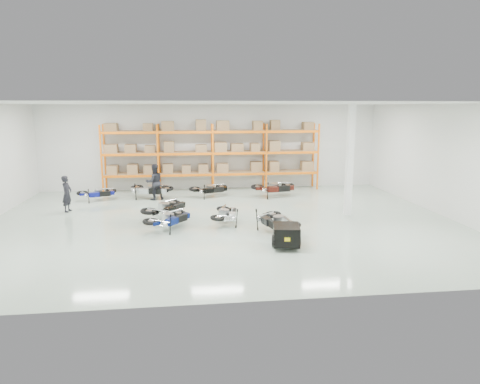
{
  "coord_description": "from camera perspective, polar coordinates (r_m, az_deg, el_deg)",
  "views": [
    {
      "loc": [
        -1.26,
        -15.99,
        4.38
      ],
      "look_at": [
        0.71,
        0.29,
        1.1
      ],
      "focal_mm": 32.0,
      "sensor_mm": 36.0,
      "label": 1
    }
  ],
  "objects": [
    {
      "name": "trailer",
      "position": [
        13.6,
        6.19,
        -5.7
      ],
      "size": [
        0.96,
        1.75,
        0.71
      ],
      "rotation": [
        0.0,
        0.0,
        -0.17
      ],
      "color": "black",
      "rests_on": "ground"
    },
    {
      "name": "moto_touring_right",
      "position": [
        15.07,
        4.83,
        -3.41
      ],
      "size": [
        1.32,
        2.01,
        1.2
      ],
      "primitive_type": null,
      "rotation": [
        0.0,
        -0.09,
        0.23
      ],
      "color": "black",
      "rests_on": "ground"
    },
    {
      "name": "person_left",
      "position": [
        19.46,
        -22.08,
        -0.22
      ],
      "size": [
        0.47,
        0.62,
        1.54
      ],
      "primitive_type": "imported",
      "rotation": [
        0.0,
        0.0,
        1.38
      ],
      "color": "black",
      "rests_on": "ground"
    },
    {
      "name": "moto_blue_centre",
      "position": [
        15.62,
        -9.39,
        -3.12
      ],
      "size": [
        1.78,
        1.88,
        1.12
      ],
      "primitive_type": null,
      "rotation": [
        0.0,
        -0.09,
        2.44
      ],
      "color": "#081555",
      "rests_on": "ground"
    },
    {
      "name": "person_back",
      "position": [
        20.76,
        -11.34,
        1.32
      ],
      "size": [
        1.0,
        0.89,
        1.72
      ],
      "primitive_type": "imported",
      "rotation": [
        0.0,
        0.0,
        3.48
      ],
      "color": "black",
      "rests_on": "ground"
    },
    {
      "name": "room",
      "position": [
        16.18,
        -2.39,
        3.73
      ],
      "size": [
        18.0,
        18.0,
        18.0
      ],
      "color": "#A4B7A6",
      "rests_on": "ground"
    },
    {
      "name": "structural_column",
      "position": [
        17.84,
        14.41,
        4.09
      ],
      "size": [
        0.25,
        0.25,
        4.5
      ],
      "primitive_type": "cube",
      "color": "white",
      "rests_on": "ground"
    },
    {
      "name": "pallet_rack",
      "position": [
        22.58,
        -3.7,
        5.89
      ],
      "size": [
        11.28,
        0.98,
        3.62
      ],
      "color": "orange",
      "rests_on": "ground"
    },
    {
      "name": "moto_back_c",
      "position": [
        21.03,
        -4.04,
        0.71
      ],
      "size": [
        1.88,
        1.34,
        1.1
      ],
      "primitive_type": null,
      "rotation": [
        0.0,
        -0.09,
        1.9
      ],
      "color": "black",
      "rests_on": "ground"
    },
    {
      "name": "moto_back_d",
      "position": [
        21.13,
        4.62,
        0.94
      ],
      "size": [
        2.07,
        1.26,
        1.26
      ],
      "primitive_type": null,
      "rotation": [
        0.0,
        -0.09,
        1.73
      ],
      "color": "#3C100C",
      "rests_on": "ground"
    },
    {
      "name": "moto_back_a",
      "position": [
        21.26,
        -18.5,
        0.14
      ],
      "size": [
        1.73,
        1.22,
        1.01
      ],
      "primitive_type": null,
      "rotation": [
        0.0,
        -0.09,
        1.89
      ],
      "color": "navy",
      "rests_on": "ground"
    },
    {
      "name": "moto_black_far_left",
      "position": [
        17.06,
        -9.81,
        -1.71
      ],
      "size": [
        1.84,
        2.13,
        1.24
      ],
      "primitive_type": null,
      "rotation": [
        0.0,
        -0.09,
        2.57
      ],
      "color": "black",
      "rests_on": "ground"
    },
    {
      "name": "moto_silver_left",
      "position": [
        16.15,
        -1.86,
        -2.58
      ],
      "size": [
        1.19,
        1.81,
        1.08
      ],
      "primitive_type": null,
      "rotation": [
        0.0,
        -0.09,
        2.91
      ],
      "color": "#B7B9BE",
      "rests_on": "ground"
    },
    {
      "name": "moto_back_b",
      "position": [
        21.1,
        -11.91,
        0.66
      ],
      "size": [
        2.07,
        1.46,
        1.21
      ],
      "primitive_type": null,
      "rotation": [
        0.0,
        -0.09,
        1.26
      ],
      "color": "#A1A7AA",
      "rests_on": "ground"
    }
  ]
}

